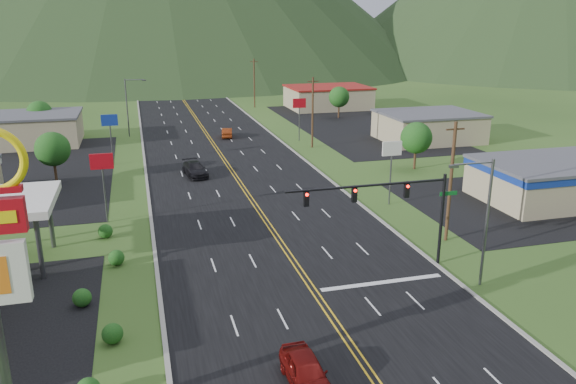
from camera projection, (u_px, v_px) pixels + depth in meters
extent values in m
cube|color=gray|center=(567.00, 370.00, 29.55)|extent=(0.30, 460.00, 0.14)
cylinder|color=black|center=(441.00, 220.00, 41.52)|extent=(0.24, 0.24, 7.00)
cylinder|color=black|center=(368.00, 186.00, 39.10)|extent=(12.00, 0.18, 0.18)
cube|color=#0C591E|center=(448.00, 193.00, 41.03)|extent=(1.40, 0.06, 0.30)
cube|color=black|center=(407.00, 190.00, 40.03)|extent=(0.35, 0.28, 1.05)
sphere|color=#FF0C05|center=(408.00, 186.00, 39.76)|extent=(0.22, 0.22, 0.22)
cube|color=black|center=(354.00, 195.00, 39.02)|extent=(0.35, 0.28, 1.05)
sphere|color=#FF0C05|center=(355.00, 191.00, 38.76)|extent=(0.22, 0.22, 0.22)
cube|color=black|center=(306.00, 199.00, 38.15)|extent=(0.35, 0.28, 1.05)
sphere|color=#FF0C05|center=(307.00, 195.00, 37.88)|extent=(0.22, 0.22, 0.22)
cylinder|color=#59595E|center=(486.00, 224.00, 37.79)|extent=(0.20, 0.20, 9.00)
cylinder|color=#59595E|center=(474.00, 163.00, 36.16)|extent=(2.88, 0.12, 0.12)
cube|color=#59595E|center=(454.00, 166.00, 35.83)|extent=(0.60, 0.25, 0.18)
cylinder|color=#59595E|center=(127.00, 108.00, 87.21)|extent=(0.20, 0.20, 9.00)
cylinder|color=#59595E|center=(134.00, 80.00, 86.31)|extent=(2.88, 0.12, 0.12)
cube|color=#59595E|center=(144.00, 80.00, 86.70)|extent=(0.60, 0.25, 0.18)
cylinder|color=#59595E|center=(39.00, 246.00, 39.27)|extent=(0.36, 0.36, 5.00)
cylinder|color=#59595E|center=(50.00, 218.00, 44.80)|extent=(0.36, 0.36, 5.00)
cube|color=tan|center=(15.00, 131.00, 82.06)|extent=(18.00, 11.00, 4.20)
cube|color=#4C4C51|center=(13.00, 115.00, 81.39)|extent=(18.40, 11.40, 0.30)
cube|color=tan|center=(556.00, 182.00, 57.03)|extent=(15.00, 10.00, 3.80)
cube|color=#4C4C51|center=(559.00, 162.00, 56.43)|extent=(15.40, 10.40, 0.30)
cube|color=navy|center=(558.00, 167.00, 56.57)|extent=(15.20, 10.20, 0.70)
cube|color=tan|center=(428.00, 127.00, 85.17)|extent=(14.00, 11.00, 4.00)
cube|color=#4C4C51|center=(429.00, 113.00, 84.53)|extent=(14.40, 11.40, 0.30)
cube|color=tan|center=(328.00, 98.00, 116.41)|extent=(16.00, 12.00, 4.20)
cube|color=maroon|center=(328.00, 87.00, 115.74)|extent=(16.40, 12.40, 0.30)
cylinder|color=#59595E|center=(105.00, 196.00, 50.41)|extent=(0.16, 0.16, 5.00)
cube|color=#AF0A15|center=(102.00, 161.00, 49.47)|extent=(2.00, 0.18, 1.40)
cylinder|color=#59595E|center=(112.00, 145.00, 70.70)|extent=(0.16, 0.16, 5.00)
cube|color=navy|center=(109.00, 120.00, 69.76)|extent=(2.00, 0.18, 1.40)
cylinder|color=#59595E|center=(390.00, 180.00, 55.35)|extent=(0.16, 0.16, 5.00)
cube|color=white|center=(392.00, 149.00, 54.41)|extent=(2.00, 0.18, 1.40)
cylinder|color=#59595E|center=(299.00, 124.00, 84.86)|extent=(0.16, 0.16, 5.00)
cube|color=#AF0A15|center=(299.00, 103.00, 83.92)|extent=(2.00, 0.18, 1.40)
cylinder|color=#382314|center=(55.00, 170.00, 63.03)|extent=(0.30, 0.30, 3.00)
sphere|color=#154A17|center=(53.00, 149.00, 62.33)|extent=(3.84, 3.84, 3.84)
cylinder|color=#382314|center=(42.00, 129.00, 86.68)|extent=(0.30, 0.30, 3.00)
sphere|color=#154A17|center=(40.00, 113.00, 85.97)|extent=(3.84, 3.84, 3.84)
cylinder|color=#382314|center=(415.00, 157.00, 68.97)|extent=(0.30, 0.30, 3.00)
sphere|color=#154A17|center=(416.00, 138.00, 68.26)|extent=(3.84, 3.84, 3.84)
cylinder|color=#382314|center=(339.00, 110.00, 105.01)|extent=(0.30, 0.30, 3.00)
sphere|color=#154A17|center=(339.00, 97.00, 104.31)|extent=(3.84, 3.84, 3.84)
cylinder|color=#382314|center=(451.00, 183.00, 45.52)|extent=(0.28, 0.28, 10.00)
cube|color=#382314|center=(455.00, 129.00, 44.22)|extent=(1.60, 0.12, 0.12)
cylinder|color=#382314|center=(313.00, 113.00, 79.64)|extent=(0.28, 0.28, 10.00)
cube|color=#382314|center=(313.00, 81.00, 78.34)|extent=(1.60, 0.12, 0.12)
cylinder|color=#382314|center=(254.00, 83.00, 116.52)|extent=(0.28, 0.28, 10.00)
cube|color=#382314|center=(254.00, 62.00, 115.23)|extent=(1.60, 0.12, 0.12)
cylinder|color=#382314|center=(224.00, 68.00, 153.41)|extent=(0.28, 0.28, 10.00)
cube|color=#382314|center=(223.00, 51.00, 152.11)|extent=(1.60, 0.12, 0.12)
imported|color=#640D0B|center=(306.00, 373.00, 28.02)|extent=(1.96, 4.68, 1.58)
imported|color=black|center=(195.00, 170.00, 65.99)|extent=(2.92, 5.65, 1.57)
imported|color=maroon|center=(227.00, 133.00, 87.69)|extent=(2.27, 4.63, 1.46)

